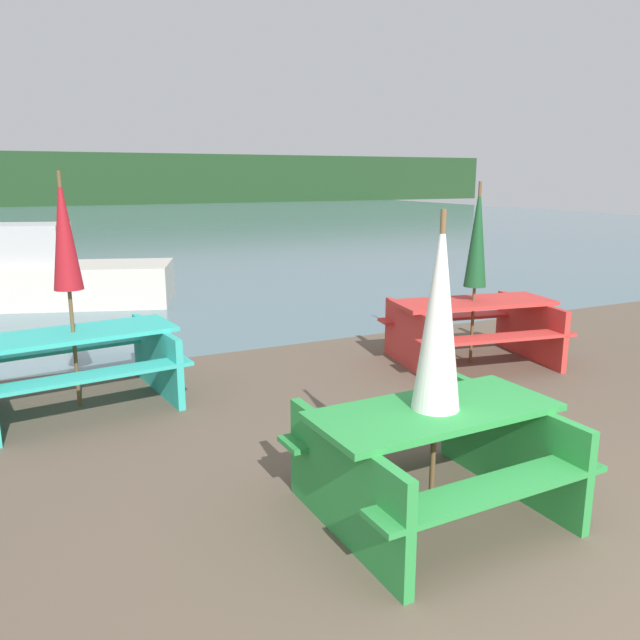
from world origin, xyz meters
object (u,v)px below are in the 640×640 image
(picnic_table_green, at_px, (433,450))
(umbrella_white, at_px, (439,314))
(umbrella_darkgreen, at_px, (477,236))
(umbrella_crimson, at_px, (64,233))
(boat, at_px, (49,275))
(picnic_table_red, at_px, (472,325))
(picnic_table_teal, at_px, (76,360))

(picnic_table_green, relative_size, umbrella_white, 0.83)
(umbrella_darkgreen, distance_m, umbrella_crimson, 4.43)
(boat, bearing_deg, picnic_table_green, -59.14)
(picnic_table_red, xyz_separation_m, umbrella_crimson, (-4.39, 0.52, 1.21))
(umbrella_white, xyz_separation_m, umbrella_darkgreen, (2.47, 2.63, 0.16))
(picnic_table_green, relative_size, umbrella_crimson, 0.74)
(picnic_table_teal, relative_size, umbrella_white, 1.01)
(picnic_table_green, bearing_deg, umbrella_crimson, 121.35)
(umbrella_darkgreen, bearing_deg, picnic_table_teal, 173.21)
(picnic_table_red, bearing_deg, umbrella_darkgreen, -104.04)
(umbrella_darkgreen, height_order, boat, umbrella_darkgreen)
(picnic_table_red, distance_m, boat, 7.40)
(umbrella_darkgreen, relative_size, umbrella_crimson, 0.95)
(umbrella_darkgreen, bearing_deg, picnic_table_green, -133.20)
(picnic_table_teal, bearing_deg, umbrella_crimson, 180.00)
(picnic_table_green, height_order, umbrella_white, umbrella_white)
(umbrella_crimson, bearing_deg, boat, 89.54)
(umbrella_white, relative_size, umbrella_crimson, 0.89)
(picnic_table_green, bearing_deg, boat, 102.30)
(picnic_table_red, bearing_deg, picnic_table_green, -133.20)
(picnic_table_teal, relative_size, boat, 0.50)
(umbrella_darkgreen, relative_size, boat, 0.53)
(umbrella_white, relative_size, umbrella_darkgreen, 0.94)
(umbrella_white, bearing_deg, picnic_table_teal, 121.35)
(umbrella_crimson, bearing_deg, picnic_table_red, -6.79)
(picnic_table_green, xyz_separation_m, umbrella_crimson, (-1.92, 3.15, 1.24))
(umbrella_darkgreen, bearing_deg, umbrella_white, -133.20)
(picnic_table_green, distance_m, picnic_table_red, 3.61)
(picnic_table_green, height_order, picnic_table_red, picnic_table_red)
(picnic_table_red, height_order, picnic_table_teal, picnic_table_red)
(umbrella_darkgreen, distance_m, boat, 7.47)
(picnic_table_teal, distance_m, umbrella_crimson, 1.22)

